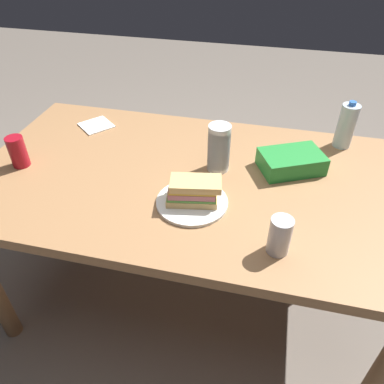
{
  "coord_description": "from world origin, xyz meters",
  "views": [
    {
      "loc": [
        0.26,
        -1.1,
        1.56
      ],
      "look_at": [
        0.04,
        -0.15,
        0.78
      ],
      "focal_mm": 34.86,
      "sensor_mm": 36.0,
      "label": 1
    }
  ],
  "objects_px": {
    "paper_plate": "(192,202)",
    "soda_can_silver": "(280,236)",
    "chip_bag": "(291,162)",
    "soda_can_red": "(18,152)",
    "plastic_cup_stack": "(219,148)",
    "sandwich": "(193,191)",
    "dining_table": "(192,194)",
    "water_bottle_tall": "(346,126)"
  },
  "relations": [
    {
      "from": "paper_plate",
      "to": "soda_can_silver",
      "type": "xyz_separation_m",
      "value": [
        0.3,
        -0.15,
        0.05
      ]
    },
    {
      "from": "chip_bag",
      "to": "paper_plate",
      "type": "bearing_deg",
      "value": 15.72
    },
    {
      "from": "soda_can_red",
      "to": "plastic_cup_stack",
      "type": "distance_m",
      "value": 0.77
    },
    {
      "from": "sandwich",
      "to": "chip_bag",
      "type": "bearing_deg",
      "value": 41.8
    },
    {
      "from": "soda_can_red",
      "to": "plastic_cup_stack",
      "type": "bearing_deg",
      "value": 11.42
    },
    {
      "from": "dining_table",
      "to": "soda_can_silver",
      "type": "bearing_deg",
      "value": -42.5
    },
    {
      "from": "water_bottle_tall",
      "to": "soda_can_silver",
      "type": "relative_size",
      "value": 1.63
    },
    {
      "from": "soda_can_silver",
      "to": "water_bottle_tall",
      "type": "bearing_deg",
      "value": 70.98
    },
    {
      "from": "chip_bag",
      "to": "sandwich",
      "type": "bearing_deg",
      "value": 15.77
    },
    {
      "from": "sandwich",
      "to": "water_bottle_tall",
      "type": "xyz_separation_m",
      "value": [
        0.52,
        0.51,
        0.04
      ]
    },
    {
      "from": "sandwich",
      "to": "water_bottle_tall",
      "type": "height_order",
      "value": "water_bottle_tall"
    },
    {
      "from": "water_bottle_tall",
      "to": "plastic_cup_stack",
      "type": "relative_size",
      "value": 1.07
    },
    {
      "from": "sandwich",
      "to": "soda_can_red",
      "type": "xyz_separation_m",
      "value": [
        -0.7,
        0.07,
        0.01
      ]
    },
    {
      "from": "sandwich",
      "to": "soda_can_silver",
      "type": "xyz_separation_m",
      "value": [
        0.29,
        -0.15,
        0.01
      ]
    },
    {
      "from": "plastic_cup_stack",
      "to": "soda_can_red",
      "type": "bearing_deg",
      "value": -168.58
    },
    {
      "from": "dining_table",
      "to": "plastic_cup_stack",
      "type": "height_order",
      "value": "plastic_cup_stack"
    },
    {
      "from": "paper_plate",
      "to": "plastic_cup_stack",
      "type": "bearing_deg",
      "value": 77.71
    },
    {
      "from": "dining_table",
      "to": "soda_can_silver",
      "type": "relative_size",
      "value": 13.49
    },
    {
      "from": "water_bottle_tall",
      "to": "chip_bag",
      "type": "bearing_deg",
      "value": -131.96
    },
    {
      "from": "plastic_cup_stack",
      "to": "paper_plate",
      "type": "bearing_deg",
      "value": -102.29
    },
    {
      "from": "paper_plate",
      "to": "sandwich",
      "type": "distance_m",
      "value": 0.05
    },
    {
      "from": "sandwich",
      "to": "chip_bag",
      "type": "distance_m",
      "value": 0.43
    },
    {
      "from": "paper_plate",
      "to": "chip_bag",
      "type": "relative_size",
      "value": 1.07
    },
    {
      "from": "paper_plate",
      "to": "chip_bag",
      "type": "bearing_deg",
      "value": 41.75
    },
    {
      "from": "dining_table",
      "to": "sandwich",
      "type": "xyz_separation_m",
      "value": [
        0.04,
        -0.15,
        0.14
      ]
    },
    {
      "from": "soda_can_red",
      "to": "chip_bag",
      "type": "xyz_separation_m",
      "value": [
        1.02,
        0.21,
        -0.03
      ]
    },
    {
      "from": "dining_table",
      "to": "paper_plate",
      "type": "xyz_separation_m",
      "value": [
        0.04,
        -0.15,
        0.09
      ]
    },
    {
      "from": "soda_can_silver",
      "to": "plastic_cup_stack",
      "type": "bearing_deg",
      "value": 123.11
    },
    {
      "from": "dining_table",
      "to": "soda_can_red",
      "type": "bearing_deg",
      "value": -173.15
    },
    {
      "from": "dining_table",
      "to": "paper_plate",
      "type": "height_order",
      "value": "paper_plate"
    },
    {
      "from": "chip_bag",
      "to": "soda_can_red",
      "type": "bearing_deg",
      "value": -14.32
    },
    {
      "from": "dining_table",
      "to": "plastic_cup_stack",
      "type": "distance_m",
      "value": 0.21
    },
    {
      "from": "dining_table",
      "to": "water_bottle_tall",
      "type": "height_order",
      "value": "water_bottle_tall"
    },
    {
      "from": "soda_can_silver",
      "to": "paper_plate",
      "type": "bearing_deg",
      "value": 152.85
    },
    {
      "from": "soda_can_red",
      "to": "soda_can_silver",
      "type": "xyz_separation_m",
      "value": [
        1.0,
        -0.23,
        0.0
      ]
    },
    {
      "from": "chip_bag",
      "to": "plastic_cup_stack",
      "type": "xyz_separation_m",
      "value": [
        -0.27,
        -0.06,
        0.06
      ]
    },
    {
      "from": "chip_bag",
      "to": "soda_can_silver",
      "type": "distance_m",
      "value": 0.44
    },
    {
      "from": "paper_plate",
      "to": "chip_bag",
      "type": "xyz_separation_m",
      "value": [
        0.32,
        0.29,
        0.03
      ]
    },
    {
      "from": "sandwich",
      "to": "chip_bag",
      "type": "xyz_separation_m",
      "value": [
        0.32,
        0.28,
        -0.02
      ]
    },
    {
      "from": "chip_bag",
      "to": "plastic_cup_stack",
      "type": "relative_size",
      "value": 1.24
    },
    {
      "from": "soda_can_red",
      "to": "chip_bag",
      "type": "bearing_deg",
      "value": 11.71
    },
    {
      "from": "paper_plate",
      "to": "water_bottle_tall",
      "type": "distance_m",
      "value": 0.74
    }
  ]
}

